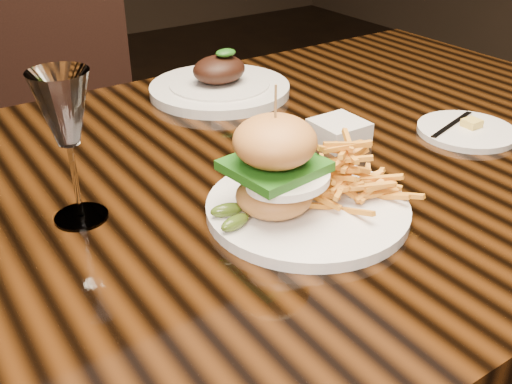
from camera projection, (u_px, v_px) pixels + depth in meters
dining_table at (229, 220)px, 0.90m from camera, size 1.60×0.90×0.75m
burger_plate at (308, 180)px, 0.74m from camera, size 0.26×0.26×0.18m
side_saucer at (466, 131)px, 0.98m from camera, size 0.16×0.16×0.02m
ramekin at (339, 132)px, 0.95m from camera, size 0.10×0.10×0.04m
wine_glass at (64, 114)px, 0.69m from camera, size 0.07×0.07×0.19m
far_dish at (220, 85)px, 1.14m from camera, size 0.27×0.27×0.09m
chair_far at (56, 116)px, 1.60m from camera, size 0.55×0.55×0.95m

